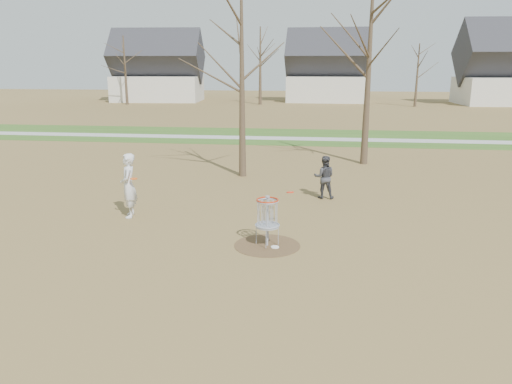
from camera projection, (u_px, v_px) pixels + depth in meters
ground at (267, 245)px, 13.51m from camera, size 160.00×160.00×0.00m
green_band at (300, 137)px, 33.68m from camera, size 160.00×8.00×0.01m
footpath at (300, 139)px, 32.72m from camera, size 160.00×1.50×0.01m
dirt_circle at (267, 245)px, 13.51m from camera, size 1.80×1.80×0.01m
player_standing at (129, 186)px, 15.82m from camera, size 0.68×0.86×2.06m
player_throwing at (324, 177)px, 18.10m from camera, size 0.77×0.61×1.57m
disc_grounded at (275, 247)px, 13.35m from camera, size 0.22×0.22×0.02m
discs_in_play at (213, 186)px, 15.10m from camera, size 5.13×0.54×0.24m
disc_golf_basket at (267, 213)px, 13.29m from camera, size 0.64×0.64×1.35m
bare_trees at (328, 57)px, 46.33m from camera, size 52.62×44.98×9.00m
houses_row at (346, 74)px, 62.58m from camera, size 56.51×10.01×7.26m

